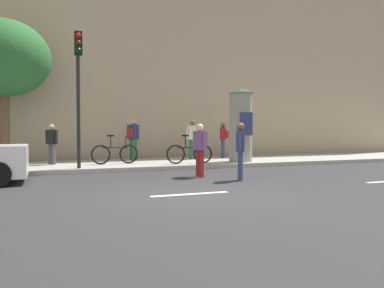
{
  "coord_description": "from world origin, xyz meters",
  "views": [
    {
      "loc": [
        -3.02,
        -7.88,
        1.41
      ],
      "look_at": [
        0.82,
        2.0,
        1.03
      ],
      "focal_mm": 36.07,
      "sensor_mm": 36.0,
      "label": 1
    }
  ],
  "objects_px": {
    "pedestrian_near_pole": "(133,135)",
    "bicycle_leaning": "(189,153)",
    "street_tree": "(4,59)",
    "pedestrian_in_dark_shirt": "(193,136)",
    "pedestrian_tallest": "(223,137)",
    "bicycle_upright": "(115,154)",
    "pedestrian_in_red_top": "(200,145)",
    "pedestrian_in_light_jacket": "(240,147)",
    "poster_column": "(241,124)",
    "traffic_light": "(78,78)",
    "pedestrian_with_bag": "(52,141)"
  },
  "relations": [
    {
      "from": "traffic_light",
      "to": "street_tree",
      "type": "relative_size",
      "value": 0.83
    },
    {
      "from": "poster_column",
      "to": "traffic_light",
      "type": "bearing_deg",
      "value": -174.45
    },
    {
      "from": "poster_column",
      "to": "pedestrian_tallest",
      "type": "distance_m",
      "value": 2.32
    },
    {
      "from": "pedestrian_tallest",
      "to": "street_tree",
      "type": "bearing_deg",
      "value": 179.7
    },
    {
      "from": "street_tree",
      "to": "pedestrian_in_red_top",
      "type": "bearing_deg",
      "value": -42.58
    },
    {
      "from": "pedestrian_in_light_jacket",
      "to": "bicycle_upright",
      "type": "height_order",
      "value": "pedestrian_in_light_jacket"
    },
    {
      "from": "poster_column",
      "to": "pedestrian_near_pole",
      "type": "relative_size",
      "value": 1.7
    },
    {
      "from": "poster_column",
      "to": "pedestrian_with_bag",
      "type": "relative_size",
      "value": 2.0
    },
    {
      "from": "pedestrian_near_pole",
      "to": "bicycle_leaning",
      "type": "relative_size",
      "value": 0.99
    },
    {
      "from": "street_tree",
      "to": "pedestrian_near_pole",
      "type": "height_order",
      "value": "street_tree"
    },
    {
      "from": "bicycle_upright",
      "to": "bicycle_leaning",
      "type": "bearing_deg",
      "value": -18.2
    },
    {
      "from": "street_tree",
      "to": "pedestrian_tallest",
      "type": "distance_m",
      "value": 9.54
    },
    {
      "from": "pedestrian_near_pole",
      "to": "street_tree",
      "type": "bearing_deg",
      "value": -178.49
    },
    {
      "from": "traffic_light",
      "to": "pedestrian_in_red_top",
      "type": "distance_m",
      "value": 4.62
    },
    {
      "from": "bicycle_leaning",
      "to": "pedestrian_with_bag",
      "type": "bearing_deg",
      "value": 162.42
    },
    {
      "from": "pedestrian_near_pole",
      "to": "bicycle_upright",
      "type": "distance_m",
      "value": 2.1
    },
    {
      "from": "pedestrian_tallest",
      "to": "bicycle_upright",
      "type": "height_order",
      "value": "pedestrian_tallest"
    },
    {
      "from": "poster_column",
      "to": "bicycle_upright",
      "type": "height_order",
      "value": "poster_column"
    },
    {
      "from": "street_tree",
      "to": "pedestrian_in_dark_shirt",
      "type": "height_order",
      "value": "street_tree"
    },
    {
      "from": "pedestrian_in_red_top",
      "to": "pedestrian_in_dark_shirt",
      "type": "relative_size",
      "value": 0.95
    },
    {
      "from": "pedestrian_tallest",
      "to": "pedestrian_in_light_jacket",
      "type": "bearing_deg",
      "value": -112.03
    },
    {
      "from": "pedestrian_in_light_jacket",
      "to": "pedestrian_in_red_top",
      "type": "distance_m",
      "value": 1.41
    },
    {
      "from": "pedestrian_in_light_jacket",
      "to": "bicycle_leaning",
      "type": "distance_m",
      "value": 4.06
    },
    {
      "from": "pedestrian_in_red_top",
      "to": "street_tree",
      "type": "bearing_deg",
      "value": 137.42
    },
    {
      "from": "pedestrian_in_red_top",
      "to": "pedestrian_near_pole",
      "type": "height_order",
      "value": "pedestrian_near_pole"
    },
    {
      "from": "pedestrian_in_dark_shirt",
      "to": "pedestrian_in_red_top",
      "type": "bearing_deg",
      "value": -109.06
    },
    {
      "from": "pedestrian_in_light_jacket",
      "to": "bicycle_upright",
      "type": "bearing_deg",
      "value": 118.24
    },
    {
      "from": "pedestrian_tallest",
      "to": "pedestrian_in_red_top",
      "type": "bearing_deg",
      "value": -122.51
    },
    {
      "from": "pedestrian_in_dark_shirt",
      "to": "bicycle_upright",
      "type": "height_order",
      "value": "pedestrian_in_dark_shirt"
    },
    {
      "from": "pedestrian_in_dark_shirt",
      "to": "bicycle_leaning",
      "type": "xyz_separation_m",
      "value": [
        -0.94,
        -2.03,
        -0.6
      ]
    },
    {
      "from": "pedestrian_in_red_top",
      "to": "pedestrian_near_pole",
      "type": "distance_m",
      "value": 5.47
    },
    {
      "from": "street_tree",
      "to": "pedestrian_in_red_top",
      "type": "distance_m",
      "value": 8.39
    },
    {
      "from": "street_tree",
      "to": "bicycle_leaning",
      "type": "height_order",
      "value": "street_tree"
    },
    {
      "from": "pedestrian_near_pole",
      "to": "pedestrian_in_dark_shirt",
      "type": "distance_m",
      "value": 2.58
    },
    {
      "from": "pedestrian_in_light_jacket",
      "to": "pedestrian_in_dark_shirt",
      "type": "xyz_separation_m",
      "value": [
        0.95,
        6.07,
        0.2
      ]
    },
    {
      "from": "street_tree",
      "to": "poster_column",
      "type": "bearing_deg",
      "value": -14.59
    },
    {
      "from": "pedestrian_near_pole",
      "to": "pedestrian_in_dark_shirt",
      "type": "height_order",
      "value": "pedestrian_near_pole"
    },
    {
      "from": "pedestrian_with_bag",
      "to": "bicycle_leaning",
      "type": "distance_m",
      "value": 5.11
    },
    {
      "from": "pedestrian_in_light_jacket",
      "to": "pedestrian_near_pole",
      "type": "relative_size",
      "value": 0.93
    },
    {
      "from": "traffic_light",
      "to": "poster_column",
      "type": "distance_m",
      "value": 6.52
    },
    {
      "from": "pedestrian_near_pole",
      "to": "bicycle_leaning",
      "type": "distance_m",
      "value": 3.09
    },
    {
      "from": "bicycle_leaning",
      "to": "bicycle_upright",
      "type": "bearing_deg",
      "value": 161.8
    },
    {
      "from": "street_tree",
      "to": "pedestrian_in_light_jacket",
      "type": "xyz_separation_m",
      "value": [
        6.46,
        -6.47,
        -3.14
      ]
    },
    {
      "from": "street_tree",
      "to": "pedestrian_in_dark_shirt",
      "type": "relative_size",
      "value": 3.16
    },
    {
      "from": "pedestrian_near_pole",
      "to": "bicycle_leaning",
      "type": "xyz_separation_m",
      "value": [
        1.59,
        -2.56,
        -0.66
      ]
    },
    {
      "from": "pedestrian_tallest",
      "to": "pedestrian_in_dark_shirt",
      "type": "relative_size",
      "value": 0.95
    },
    {
      "from": "pedestrian_near_pole",
      "to": "pedestrian_tallest",
      "type": "bearing_deg",
      "value": -2.43
    },
    {
      "from": "pedestrian_in_red_top",
      "to": "bicycle_leaning",
      "type": "height_order",
      "value": "pedestrian_in_red_top"
    },
    {
      "from": "pedestrian_in_red_top",
      "to": "bicycle_leaning",
      "type": "xyz_separation_m",
      "value": [
        0.74,
        2.84,
        -0.41
      ]
    },
    {
      "from": "poster_column",
      "to": "pedestrian_in_dark_shirt",
      "type": "height_order",
      "value": "poster_column"
    }
  ]
}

